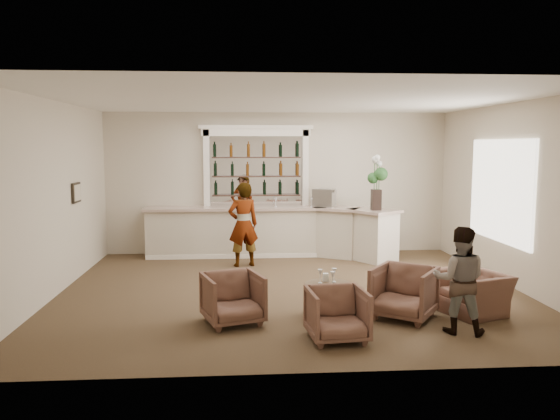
{
  "coord_description": "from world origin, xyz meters",
  "views": [
    {
      "loc": [
        -0.84,
        -9.32,
        2.54
      ],
      "look_at": [
        -0.12,
        0.9,
        1.32
      ],
      "focal_mm": 35.0,
      "sensor_mm": 36.0,
      "label": 1
    }
  ],
  "objects_px": {
    "sommelier": "(243,225)",
    "espresso_machine": "(324,198)",
    "cocktail_table": "(328,300)",
    "armchair_right": "(404,292)",
    "guest": "(460,280)",
    "armchair_left": "(233,298)",
    "flower_vase": "(376,179)",
    "bar_counter": "(272,232)",
    "armchair_far": "(472,293)",
    "armchair_center": "(337,314)"
  },
  "relations": [
    {
      "from": "sommelier",
      "to": "espresso_machine",
      "type": "bearing_deg",
      "value": -167.3
    },
    {
      "from": "cocktail_table",
      "to": "armchair_right",
      "type": "height_order",
      "value": "armchair_right"
    },
    {
      "from": "guest",
      "to": "armchair_left",
      "type": "distance_m",
      "value": 3.15
    },
    {
      "from": "espresso_machine",
      "to": "flower_vase",
      "type": "height_order",
      "value": "flower_vase"
    },
    {
      "from": "flower_vase",
      "to": "cocktail_table",
      "type": "bearing_deg",
      "value": -113.54
    },
    {
      "from": "cocktail_table",
      "to": "bar_counter",
      "type": "bearing_deg",
      "value": 97.54
    },
    {
      "from": "sommelier",
      "to": "bar_counter",
      "type": "bearing_deg",
      "value": -139.17
    },
    {
      "from": "bar_counter",
      "to": "armchair_far",
      "type": "bearing_deg",
      "value": -57.79
    },
    {
      "from": "guest",
      "to": "espresso_machine",
      "type": "bearing_deg",
      "value": -59.03
    },
    {
      "from": "armchair_right",
      "to": "flower_vase",
      "type": "height_order",
      "value": "flower_vase"
    },
    {
      "from": "cocktail_table",
      "to": "flower_vase",
      "type": "bearing_deg",
      "value": 66.46
    },
    {
      "from": "guest",
      "to": "armchair_left",
      "type": "xyz_separation_m",
      "value": [
        -3.07,
        0.6,
        -0.37
      ]
    },
    {
      "from": "flower_vase",
      "to": "espresso_machine",
      "type": "bearing_deg",
      "value": 144.58
    },
    {
      "from": "armchair_left",
      "to": "flower_vase",
      "type": "height_order",
      "value": "flower_vase"
    },
    {
      "from": "guest",
      "to": "espresso_machine",
      "type": "distance_m",
      "value": 5.45
    },
    {
      "from": "armchair_left",
      "to": "espresso_machine",
      "type": "xyz_separation_m",
      "value": [
        2.03,
        4.71,
        0.98
      ]
    },
    {
      "from": "cocktail_table",
      "to": "flower_vase",
      "type": "height_order",
      "value": "flower_vase"
    },
    {
      "from": "armchair_right",
      "to": "flower_vase",
      "type": "bearing_deg",
      "value": 117.7
    },
    {
      "from": "armchair_left",
      "to": "espresso_machine",
      "type": "relative_size",
      "value": 1.7
    },
    {
      "from": "flower_vase",
      "to": "bar_counter",
      "type": "bearing_deg",
      "value": 162.19
    },
    {
      "from": "guest",
      "to": "armchair_right",
      "type": "xyz_separation_m",
      "value": [
        -0.56,
        0.66,
        -0.34
      ]
    },
    {
      "from": "espresso_machine",
      "to": "flower_vase",
      "type": "bearing_deg",
      "value": -10.47
    },
    {
      "from": "armchair_right",
      "to": "espresso_machine",
      "type": "relative_size",
      "value": 1.81
    },
    {
      "from": "guest",
      "to": "armchair_far",
      "type": "height_order",
      "value": "guest"
    },
    {
      "from": "sommelier",
      "to": "armchair_left",
      "type": "relative_size",
      "value": 2.21
    },
    {
      "from": "armchair_right",
      "to": "flower_vase",
      "type": "relative_size",
      "value": 0.72
    },
    {
      "from": "bar_counter",
      "to": "cocktail_table",
      "type": "xyz_separation_m",
      "value": [
        0.59,
        -4.47,
        -0.32
      ]
    },
    {
      "from": "bar_counter",
      "to": "armchair_left",
      "type": "bearing_deg",
      "value": -99.91
    },
    {
      "from": "armchair_far",
      "to": "armchair_center",
      "type": "bearing_deg",
      "value": -85.88
    },
    {
      "from": "espresso_machine",
      "to": "flower_vase",
      "type": "xyz_separation_m",
      "value": [
        1.03,
        -0.73,
        0.46
      ]
    },
    {
      "from": "sommelier",
      "to": "flower_vase",
      "type": "height_order",
      "value": "flower_vase"
    },
    {
      "from": "bar_counter",
      "to": "armchair_right",
      "type": "height_order",
      "value": "bar_counter"
    },
    {
      "from": "bar_counter",
      "to": "armchair_far",
      "type": "relative_size",
      "value": 5.93
    },
    {
      "from": "cocktail_table",
      "to": "armchair_center",
      "type": "xyz_separation_m",
      "value": [
        -0.04,
        -1.0,
        0.1
      ]
    },
    {
      "from": "cocktail_table",
      "to": "espresso_machine",
      "type": "bearing_deg",
      "value": 82.23
    },
    {
      "from": "bar_counter",
      "to": "sommelier",
      "type": "bearing_deg",
      "value": -123.97
    },
    {
      "from": "armchair_left",
      "to": "armchair_far",
      "type": "xyz_separation_m",
      "value": [
        3.63,
        0.24,
        -0.05
      ]
    },
    {
      "from": "cocktail_table",
      "to": "armchair_center",
      "type": "height_order",
      "value": "armchair_center"
    },
    {
      "from": "guest",
      "to": "armchair_far",
      "type": "xyz_separation_m",
      "value": [
        0.56,
        0.83,
        -0.42
      ]
    },
    {
      "from": "sommelier",
      "to": "armchair_far",
      "type": "relative_size",
      "value": 1.84
    },
    {
      "from": "bar_counter",
      "to": "armchair_right",
      "type": "relative_size",
      "value": 6.7
    },
    {
      "from": "bar_counter",
      "to": "flower_vase",
      "type": "xyz_separation_m",
      "value": [
        2.23,
        -0.72,
        1.23
      ]
    },
    {
      "from": "armchair_far",
      "to": "flower_vase",
      "type": "xyz_separation_m",
      "value": [
        -0.58,
        3.74,
        1.49
      ]
    },
    {
      "from": "armchair_center",
      "to": "armchair_far",
      "type": "bearing_deg",
      "value": 18.56
    },
    {
      "from": "armchair_far",
      "to": "cocktail_table",
      "type": "bearing_deg",
      "value": -109.7
    },
    {
      "from": "sommelier",
      "to": "espresso_machine",
      "type": "xyz_separation_m",
      "value": [
        1.86,
        0.98,
        0.46
      ]
    },
    {
      "from": "guest",
      "to": "cocktail_table",
      "type": "bearing_deg",
      "value": -6.49
    },
    {
      "from": "armchair_right",
      "to": "espresso_machine",
      "type": "bearing_deg",
      "value": 131.5
    },
    {
      "from": "sommelier",
      "to": "espresso_machine",
      "type": "distance_m",
      "value": 2.15
    },
    {
      "from": "sommelier",
      "to": "flower_vase",
      "type": "distance_m",
      "value": 3.04
    }
  ]
}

